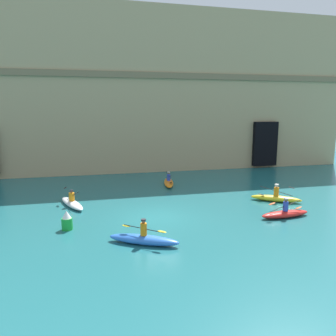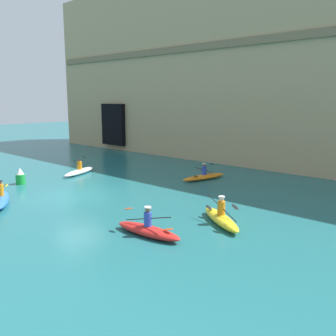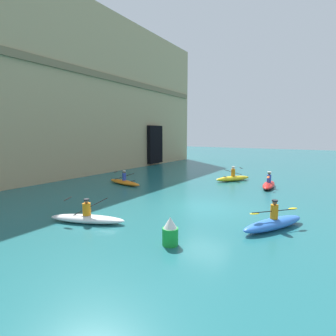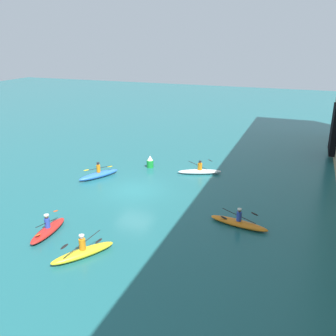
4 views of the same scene
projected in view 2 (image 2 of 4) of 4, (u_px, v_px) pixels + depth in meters
name	position (u px, v px, depth m)	size (l,w,h in m)	color
ground_plane	(79.00, 195.00, 20.58)	(120.00, 120.00, 0.00)	#1E6066
cliff_bluff	(255.00, 66.00, 31.06)	(45.12, 7.81, 15.76)	tan
kayak_white	(80.00, 171.00, 26.28)	(1.93, 3.46, 1.19)	white
kayak_yellow	(221.00, 218.00, 15.80)	(3.14, 2.36, 1.21)	yellow
kayak_blue	(1.00, 199.00, 18.79)	(3.34, 2.20, 1.22)	blue
kayak_orange	(204.00, 176.00, 24.54)	(1.40, 3.56, 1.08)	orange
kayak_red	(148.00, 230.00, 14.44)	(3.13, 0.98, 1.16)	red
marker_buoy	(20.00, 177.00, 23.15)	(0.56, 0.56, 1.02)	green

